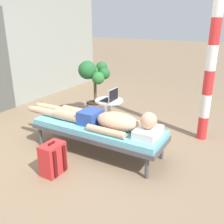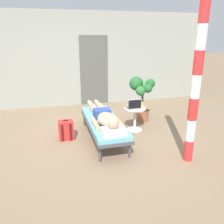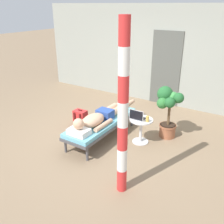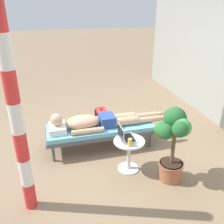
{
  "view_description": "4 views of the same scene",
  "coord_description": "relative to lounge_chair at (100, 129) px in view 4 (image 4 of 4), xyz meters",
  "views": [
    {
      "loc": [
        -2.67,
        -1.87,
        1.82
      ],
      "look_at": [
        0.29,
        -0.16,
        0.56
      ],
      "focal_mm": 40.91,
      "sensor_mm": 36.0,
      "label": 1
    },
    {
      "loc": [
        -0.9,
        -4.34,
        2.04
      ],
      "look_at": [
        0.31,
        0.13,
        0.5
      ],
      "focal_mm": 37.31,
      "sensor_mm": 36.0,
      "label": 2
    },
    {
      "loc": [
        2.85,
        -3.99,
        2.67
      ],
      "look_at": [
        0.29,
        0.02,
        0.63
      ],
      "focal_mm": 40.39,
      "sensor_mm": 36.0,
      "label": 3
    },
    {
      "loc": [
        3.94,
        -0.86,
        2.48
      ],
      "look_at": [
        -0.12,
        0.21,
        0.57
      ],
      "focal_mm": 39.81,
      "sensor_mm": 36.0,
      "label": 4
    }
  ],
  "objects": [
    {
      "name": "ground_plane",
      "position": [
        -0.08,
        0.05,
        -0.35
      ],
      "size": [
        40.0,
        40.0,
        0.0
      ],
      "primitive_type": "plane",
      "color": "#8C7256"
    },
    {
      "name": "lounge_chair",
      "position": [
        0.0,
        0.0,
        0.0
      ],
      "size": [
        0.63,
        1.93,
        0.42
      ],
      "color": "#4C4C51",
      "rests_on": "ground"
    },
    {
      "name": "person_reclining",
      "position": [
        -0.0,
        -0.07,
        0.17
      ],
      "size": [
        0.53,
        2.17,
        0.32
      ],
      "color": "white",
      "rests_on": "lounge_chair"
    },
    {
      "name": "side_table",
      "position": [
        0.78,
        0.28,
        0.01
      ],
      "size": [
        0.48,
        0.48,
        0.52
      ],
      "color": "silver",
      "rests_on": "ground"
    },
    {
      "name": "laptop",
      "position": [
        0.72,
        0.23,
        0.24
      ],
      "size": [
        0.31,
        0.24,
        0.23
      ],
      "color": "silver",
      "rests_on": "side_table"
    },
    {
      "name": "drink_glass",
      "position": [
        0.93,
        0.24,
        0.24
      ],
      "size": [
        0.06,
        0.06,
        0.12
      ],
      "primitive_type": "cylinder",
      "color": "gold",
      "rests_on": "side_table"
    },
    {
      "name": "backpack",
      "position": [
        -0.74,
        0.18,
        -0.15
      ],
      "size": [
        0.3,
        0.26,
        0.42
      ],
      "color": "red",
      "rests_on": "ground"
    },
    {
      "name": "potted_plant",
      "position": [
        1.13,
        0.81,
        0.32
      ],
      "size": [
        0.6,
        0.51,
        1.1
      ],
      "color": "#9E5B3D",
      "rests_on": "ground"
    },
    {
      "name": "porch_post",
      "position": [
        1.2,
        -1.2,
        0.93
      ],
      "size": [
        0.15,
        0.15,
        2.56
      ],
      "color": "red",
      "rests_on": "ground"
    }
  ]
}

